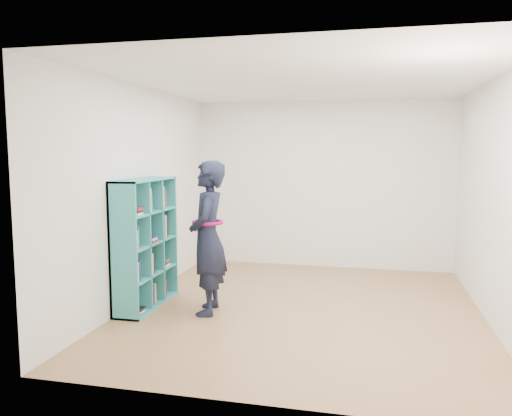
# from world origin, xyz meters

# --- Properties ---
(floor) EXTENTS (4.50, 4.50, 0.00)m
(floor) POSITION_xyz_m (0.00, 0.00, 0.00)
(floor) COLOR olive
(floor) RESTS_ON ground
(ceiling) EXTENTS (4.50, 4.50, 0.00)m
(ceiling) POSITION_xyz_m (0.00, 0.00, 2.60)
(ceiling) COLOR white
(ceiling) RESTS_ON wall_back
(wall_left) EXTENTS (0.02, 4.50, 2.60)m
(wall_left) POSITION_xyz_m (-2.00, 0.00, 1.30)
(wall_left) COLOR white
(wall_left) RESTS_ON floor
(wall_right) EXTENTS (0.02, 4.50, 2.60)m
(wall_right) POSITION_xyz_m (2.00, 0.00, 1.30)
(wall_right) COLOR white
(wall_right) RESTS_ON floor
(wall_back) EXTENTS (4.00, 0.02, 2.60)m
(wall_back) POSITION_xyz_m (0.00, 2.25, 1.30)
(wall_back) COLOR white
(wall_back) RESTS_ON floor
(wall_front) EXTENTS (4.00, 0.02, 2.60)m
(wall_front) POSITION_xyz_m (0.00, -2.25, 1.30)
(wall_front) COLOR white
(wall_front) RESTS_ON floor
(bookshelf) EXTENTS (0.33, 1.13, 1.51)m
(bookshelf) POSITION_xyz_m (-1.85, -0.26, 0.74)
(bookshelf) COLOR teal
(bookshelf) RESTS_ON floor
(person) EXTENTS (0.51, 0.69, 1.72)m
(person) POSITION_xyz_m (-1.03, -0.34, 0.86)
(person) COLOR black
(person) RESTS_ON floor
(smartphone) EXTENTS (0.03, 0.09, 0.13)m
(smartphone) POSITION_xyz_m (-1.18, -0.28, 0.98)
(smartphone) COLOR silver
(smartphone) RESTS_ON person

